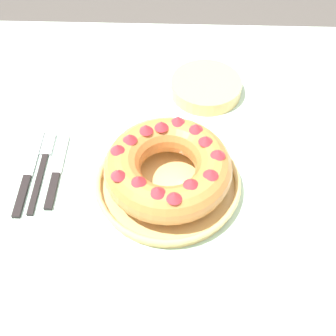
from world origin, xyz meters
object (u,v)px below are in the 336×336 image
cake_knife (56,175)px  serving_dish (168,184)px  bundt_cake (168,167)px  fork (43,166)px  side_bowl (206,87)px  serving_knife (27,178)px

cake_knife → serving_dish: bearing=-9.6°
cake_knife → bundt_cake: bearing=-9.6°
serving_dish → fork: (-0.27, 0.05, -0.01)m
serving_dish → cake_knife: (-0.23, 0.02, -0.01)m
serving_dish → side_bowl: size_ratio=1.72×
serving_knife → cake_knife: bearing=9.1°
serving_knife → side_bowl: (0.37, 0.28, 0.01)m
serving_dish → serving_knife: (-0.29, 0.01, -0.01)m
fork → cake_knife: bearing=-41.8°
bundt_cake → cake_knife: bearing=174.2°
cake_knife → side_bowl: bearing=36.7°
serving_knife → side_bowl: 0.46m
fork → serving_knife: 0.04m
bundt_cake → serving_knife: bundt_cake is taller
serving_dish → bundt_cake: size_ratio=1.17×
serving_knife → cake_knife: (0.06, 0.01, 0.00)m
side_bowl → serving_knife: bearing=-143.3°
cake_knife → side_bowl: 0.41m
serving_dish → side_bowl: 0.30m
fork → serving_dish: bearing=-15.7°
bundt_cake → cake_knife: (-0.23, 0.02, -0.06)m
serving_knife → cake_knife: size_ratio=1.14×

